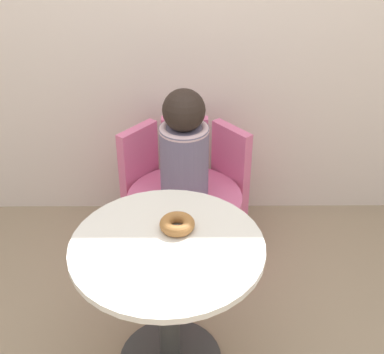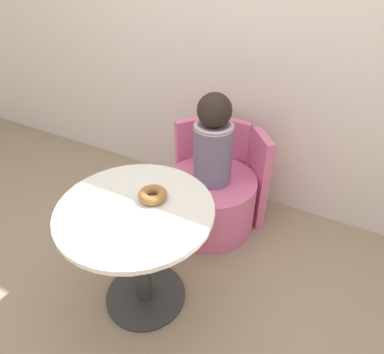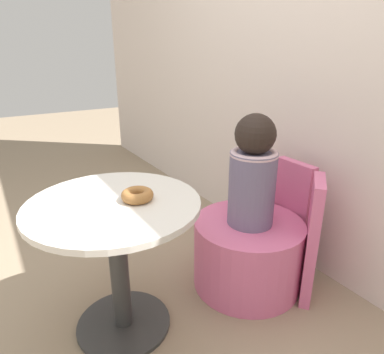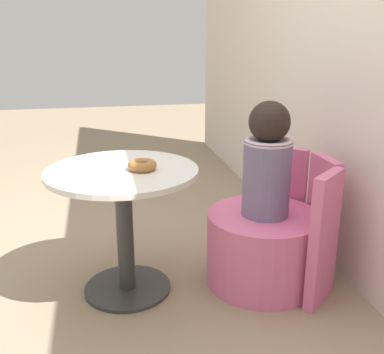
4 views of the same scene
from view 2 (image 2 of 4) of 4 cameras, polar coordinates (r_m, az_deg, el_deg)
The scene contains 7 objects.
ground_plane at distance 1.94m, azimuth -5.97°, elevation -19.84°, with size 12.00×12.00×0.00m, color gray.
back_wall at distance 2.16m, azimuth 10.07°, elevation 24.53°, with size 6.00×0.06×2.40m.
round_table at distance 1.62m, azimuth -8.90°, elevation -9.71°, with size 0.70×0.70×0.62m.
tub_chair at distance 2.21m, azimuth 3.15°, elevation -4.23°, with size 0.56×0.56×0.36m.
booth_backrest at distance 2.30m, azimuth 5.76°, elevation 1.61°, with size 0.66×0.24×0.63m.
child_figure at distance 1.95m, azimuth 3.57°, elevation 5.95°, with size 0.23×0.23×0.55m.
donut at distance 1.53m, azimuth -6.56°, elevation -2.98°, with size 0.13×0.13×0.04m.
Camera 2 is at (0.69, -0.88, 1.58)m, focal length 32.00 mm.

